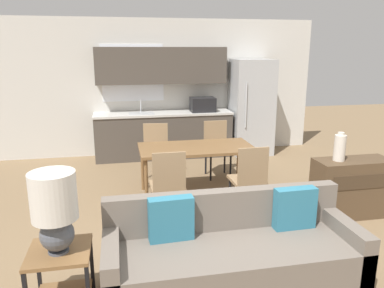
% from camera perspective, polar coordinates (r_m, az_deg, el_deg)
% --- Properties ---
extents(ground_plane, '(20.00, 20.00, 0.00)m').
position_cam_1_polar(ground_plane, '(3.75, 4.43, -20.03)').
color(ground_plane, '#7F6647').
extents(wall_back, '(6.40, 0.07, 2.70)m').
position_cam_1_polar(wall_back, '(7.69, -4.83, 8.58)').
color(wall_back, silver).
rests_on(wall_back, ground_plane).
extents(kitchen_counter, '(2.70, 0.65, 2.15)m').
position_cam_1_polar(kitchen_counter, '(7.47, -4.29, 4.46)').
color(kitchen_counter, '#4C443D').
rests_on(kitchen_counter, ground_plane).
extents(refrigerator, '(0.80, 0.74, 1.92)m').
position_cam_1_polar(refrigerator, '(7.76, 9.01, 5.56)').
color(refrigerator, '#B7BABC').
rests_on(refrigerator, ground_plane).
extents(dining_table, '(1.65, 0.84, 0.74)m').
position_cam_1_polar(dining_table, '(5.43, 0.67, -1.04)').
color(dining_table, brown).
rests_on(dining_table, ground_plane).
extents(couch, '(2.25, 0.80, 0.85)m').
position_cam_1_polar(couch, '(3.53, 6.03, -15.89)').
color(couch, '#3D2D1E').
rests_on(couch, ground_plane).
extents(side_table, '(0.49, 0.49, 0.56)m').
position_cam_1_polar(side_table, '(3.36, -19.33, -17.70)').
color(side_table, brown).
rests_on(side_table, ground_plane).
extents(table_lamp, '(0.35, 0.35, 0.66)m').
position_cam_1_polar(table_lamp, '(3.09, -20.22, -9.05)').
color(table_lamp, '#4C515B').
rests_on(table_lamp, side_table).
extents(credenza, '(0.98, 0.41, 0.75)m').
position_cam_1_polar(credenza, '(5.27, 23.09, -6.13)').
color(credenza, brown).
rests_on(credenza, ground_plane).
extents(vase, '(0.14, 0.14, 0.36)m').
position_cam_1_polar(vase, '(5.01, 21.59, -0.49)').
color(vase, beige).
rests_on(vase, credenza).
extents(dining_chair_far_left, '(0.47, 0.47, 0.93)m').
position_cam_1_polar(dining_chair_far_left, '(6.13, -5.55, -0.91)').
color(dining_chair_far_left, '#997A56').
rests_on(dining_chair_far_left, ground_plane).
extents(dining_chair_near_right, '(0.43, 0.43, 0.93)m').
position_cam_1_polar(dining_chair_near_right, '(4.89, 8.70, -4.94)').
color(dining_chair_near_right, '#997A56').
rests_on(dining_chair_near_right, ground_plane).
extents(dining_chair_far_right, '(0.42, 0.42, 0.93)m').
position_cam_1_polar(dining_chair_far_right, '(6.35, 3.83, -0.33)').
color(dining_chair_far_right, '#997A56').
rests_on(dining_chair_far_right, ground_plane).
extents(dining_chair_near_left, '(0.42, 0.42, 0.93)m').
position_cam_1_polar(dining_chair_near_left, '(4.64, -3.67, -5.88)').
color(dining_chair_near_left, '#997A56').
rests_on(dining_chair_near_left, ground_plane).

